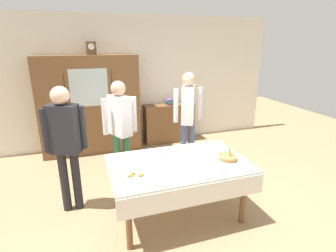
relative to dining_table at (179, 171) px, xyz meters
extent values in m
plane|color=#997A56|center=(0.00, 0.24, -0.66)|extent=(12.00, 12.00, 0.00)
cube|color=silver|center=(0.00, 2.89, 0.69)|extent=(6.40, 0.10, 2.70)
cylinder|color=brown|center=(-0.71, -0.36, -0.30)|extent=(0.07, 0.07, 0.72)
cylinder|color=brown|center=(0.71, -0.36, -0.30)|extent=(0.07, 0.07, 0.72)
cylinder|color=brown|center=(-0.71, 0.43, -0.30)|extent=(0.07, 0.07, 0.72)
cylinder|color=brown|center=(0.71, 0.43, -0.30)|extent=(0.07, 0.07, 0.72)
cube|color=white|center=(0.00, 0.04, 0.08)|extent=(1.70, 1.07, 0.03)
cube|color=white|center=(0.00, -0.50, -0.05)|extent=(1.70, 0.01, 0.24)
cube|color=brown|center=(-0.90, 2.59, 0.31)|extent=(1.91, 0.45, 1.94)
cube|color=silver|center=(-0.90, 2.36, 0.70)|extent=(0.69, 0.01, 0.70)
cube|color=black|center=(-1.32, 2.36, 0.21)|extent=(0.01, 0.01, 1.55)
cube|color=black|center=(-0.48, 2.36, 0.21)|extent=(0.01, 0.01, 1.55)
cube|color=brown|center=(-0.79, 2.59, 1.40)|extent=(0.18, 0.10, 0.24)
cylinder|color=white|center=(-0.79, 2.54, 1.43)|extent=(0.11, 0.01, 0.11)
cube|color=black|center=(-0.79, 2.53, 1.44)|extent=(0.00, 0.00, 0.04)
cube|color=black|center=(-0.77, 2.53, 1.43)|extent=(0.05, 0.00, 0.00)
cube|color=brown|center=(0.76, 2.64, -0.23)|extent=(1.11, 0.35, 0.85)
cube|color=#664C7A|center=(0.76, 2.64, 0.21)|extent=(0.13, 0.19, 0.03)
cube|color=#3D754C|center=(0.76, 2.64, 0.25)|extent=(0.13, 0.23, 0.03)
cube|color=#2D5184|center=(0.76, 2.64, 0.28)|extent=(0.17, 0.21, 0.03)
cube|color=#664C7A|center=(0.76, 2.64, 0.31)|extent=(0.14, 0.18, 0.02)
cylinder|color=white|center=(0.00, 0.37, 0.10)|extent=(0.13, 0.13, 0.01)
cylinder|color=white|center=(0.00, 0.37, 0.13)|extent=(0.08, 0.08, 0.05)
torus|color=white|center=(0.04, 0.37, 0.14)|extent=(0.04, 0.01, 0.04)
cylinder|color=silver|center=(0.40, 0.06, 0.10)|extent=(0.13, 0.13, 0.01)
cylinder|color=silver|center=(0.40, 0.06, 0.13)|extent=(0.08, 0.08, 0.05)
torus|color=silver|center=(0.44, 0.06, 0.14)|extent=(0.04, 0.01, 0.04)
cylinder|color=white|center=(-0.23, 0.19, 0.10)|extent=(0.13, 0.13, 0.01)
cylinder|color=white|center=(-0.23, 0.19, 0.13)|extent=(0.08, 0.08, 0.05)
torus|color=white|center=(-0.19, 0.19, 0.14)|extent=(0.04, 0.01, 0.04)
cylinder|color=#47230F|center=(-0.23, 0.19, 0.15)|extent=(0.06, 0.06, 0.01)
cylinder|color=white|center=(-0.43, 0.36, 0.10)|extent=(0.13, 0.13, 0.01)
cylinder|color=white|center=(-0.43, 0.36, 0.13)|extent=(0.08, 0.08, 0.05)
torus|color=white|center=(-0.39, 0.36, 0.14)|extent=(0.04, 0.01, 0.04)
cylinder|color=#47230F|center=(-0.43, 0.36, 0.15)|extent=(0.06, 0.06, 0.01)
cylinder|color=white|center=(0.06, 0.08, 0.10)|extent=(0.13, 0.13, 0.01)
cylinder|color=white|center=(0.06, 0.08, 0.13)|extent=(0.08, 0.08, 0.05)
torus|color=white|center=(0.09, 0.08, 0.14)|extent=(0.04, 0.01, 0.04)
cylinder|color=#47230F|center=(0.06, 0.08, 0.15)|extent=(0.06, 0.06, 0.01)
cylinder|color=white|center=(0.40, -0.29, 0.10)|extent=(0.13, 0.13, 0.01)
cylinder|color=white|center=(0.40, -0.29, 0.13)|extent=(0.08, 0.08, 0.05)
torus|color=white|center=(0.44, -0.29, 0.14)|extent=(0.04, 0.01, 0.04)
cylinder|color=#9E7542|center=(0.62, -0.09, 0.12)|extent=(0.22, 0.22, 0.05)
torus|color=#9E7542|center=(0.62, -0.09, 0.15)|extent=(0.24, 0.24, 0.02)
cylinder|color=tan|center=(0.64, -0.11, 0.20)|extent=(0.02, 0.03, 0.12)
cylinder|color=tan|center=(0.65, -0.09, 0.20)|extent=(0.03, 0.03, 0.12)
cylinder|color=tan|center=(0.64, -0.08, 0.20)|extent=(0.04, 0.03, 0.12)
cylinder|color=white|center=(-0.58, -0.17, 0.10)|extent=(0.28, 0.28, 0.01)
ellipsoid|color=#BC7F3D|center=(-0.52, -0.18, 0.13)|extent=(0.07, 0.05, 0.04)
ellipsoid|color=#BC7F3D|center=(-0.60, -0.11, 0.13)|extent=(0.07, 0.05, 0.04)
ellipsoid|color=#BC7F3D|center=(-0.64, -0.15, 0.13)|extent=(0.07, 0.05, 0.04)
cube|color=silver|center=(0.69, 0.21, 0.10)|extent=(0.10, 0.01, 0.00)
ellipsoid|color=silver|center=(0.75, 0.21, 0.10)|extent=(0.03, 0.02, 0.01)
cube|color=silver|center=(-0.58, 0.26, 0.10)|extent=(0.10, 0.01, 0.00)
ellipsoid|color=silver|center=(-0.53, 0.26, 0.10)|extent=(0.03, 0.02, 0.01)
cylinder|color=#33704C|center=(-0.61, 1.13, -0.25)|extent=(0.11, 0.11, 0.81)
cylinder|color=#33704C|center=(-0.46, 1.13, -0.25)|extent=(0.11, 0.11, 0.81)
cube|color=silver|center=(-0.53, 1.13, 0.45)|extent=(0.34, 0.41, 0.61)
sphere|color=tan|center=(-0.53, 1.13, 0.87)|extent=(0.22, 0.22, 0.22)
cylinder|color=silver|center=(-0.75, 1.13, 0.45)|extent=(0.08, 0.08, 0.55)
cylinder|color=silver|center=(-0.31, 1.13, 0.45)|extent=(0.08, 0.08, 0.55)
cylinder|color=#232328|center=(-1.37, 0.62, -0.24)|extent=(0.11, 0.11, 0.83)
cylinder|color=#232328|center=(-1.22, 0.62, -0.24)|extent=(0.11, 0.11, 0.83)
cube|color=#232328|center=(-1.30, 0.62, 0.48)|extent=(0.41, 0.33, 0.62)
sphere|color=#DBB293|center=(-1.30, 0.62, 0.91)|extent=(0.22, 0.22, 0.22)
cylinder|color=#232328|center=(-1.52, 0.62, 0.48)|extent=(0.08, 0.08, 0.56)
cylinder|color=#232328|center=(-1.08, 0.62, 0.48)|extent=(0.08, 0.08, 0.56)
cylinder|color=slate|center=(0.57, 1.29, -0.24)|extent=(0.11, 0.11, 0.84)
cylinder|color=slate|center=(0.72, 1.29, -0.24)|extent=(0.11, 0.11, 0.84)
cube|color=silver|center=(0.65, 1.29, 0.50)|extent=(0.34, 0.41, 0.63)
sphere|color=tan|center=(0.65, 1.29, 0.93)|extent=(0.23, 0.23, 0.23)
cylinder|color=silver|center=(0.43, 1.29, 0.50)|extent=(0.08, 0.08, 0.57)
cylinder|color=silver|center=(0.87, 1.29, 0.50)|extent=(0.08, 0.08, 0.57)
camera|label=1|loc=(-1.06, -2.73, 1.52)|focal=28.28mm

